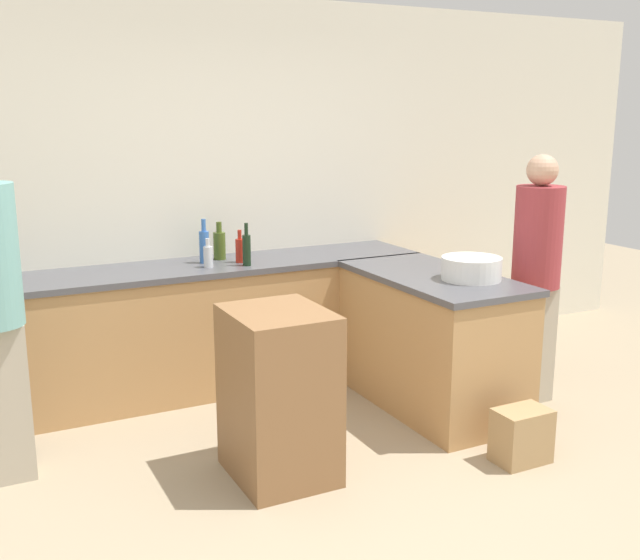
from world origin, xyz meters
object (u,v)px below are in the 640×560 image
vinegar_bottle_clear (208,256)px  wine_bottle_dark (247,249)px  olive_oil_bottle (219,245)px  person_at_peninsula (536,270)px  paper_bag (521,436)px  island_table (279,394)px  mixing_bowl (471,268)px  hot_sauce_bottle (240,250)px  water_bottle_blue (204,246)px

vinegar_bottle_clear → wine_bottle_dark: bearing=-13.4°
olive_oil_bottle → person_at_peninsula: person_at_peninsula is taller
olive_oil_bottle → paper_bag: (1.03, -2.01, -0.84)m
olive_oil_bottle → island_table: bearing=-98.5°
mixing_bowl → hot_sauce_bottle: hot_sauce_bottle is taller
island_table → wine_bottle_dark: wine_bottle_dark is taller
wine_bottle_dark → olive_oil_bottle: (-0.09, 0.29, -0.01)m
olive_oil_bottle → mixing_bowl: bearing=-48.4°
hot_sauce_bottle → paper_bag: (0.94, -1.84, -0.83)m
olive_oil_bottle → paper_bag: bearing=-62.9°
wine_bottle_dark → vinegar_bottle_clear: size_ratio=1.48×
mixing_bowl → paper_bag: size_ratio=1.21×
vinegar_bottle_clear → olive_oil_bottle: olive_oil_bottle is taller
water_bottle_blue → paper_bag: 2.41m
olive_oil_bottle → vinegar_bottle_clear: bearing=-124.9°
paper_bag → person_at_peninsula: bearing=45.5°
mixing_bowl → water_bottle_blue: size_ratio=1.22×
island_table → water_bottle_blue: size_ratio=2.99×
person_at_peninsula → paper_bag: person_at_peninsula is taller
island_table → mixing_bowl: size_ratio=2.46×
vinegar_bottle_clear → person_at_peninsula: size_ratio=0.12×
vinegar_bottle_clear → paper_bag: bearing=-56.2°
island_table → hot_sauce_bottle: 1.50m
wine_bottle_dark → person_at_peninsula: (1.61, -1.04, -0.10)m
wine_bottle_dark → hot_sauce_bottle: size_ratio=1.28×
wine_bottle_dark → olive_oil_bottle: 0.31m
island_table → person_at_peninsula: 1.99m
paper_bag → wine_bottle_dark: bearing=118.7°
vinegar_bottle_clear → hot_sauce_bottle: 0.26m
wine_bottle_dark → paper_bag: 2.13m
mixing_bowl → island_table: bearing=-171.1°
water_bottle_blue → person_at_peninsula: person_at_peninsula is taller
vinegar_bottle_clear → person_at_peninsula: 2.16m
hot_sauce_bottle → person_at_peninsula: (1.61, -1.16, -0.08)m
island_table → wine_bottle_dark: 1.40m
wine_bottle_dark → paper_bag: bearing=-61.3°
paper_bag → mixing_bowl: bearing=78.0°
island_table → olive_oil_bottle: (0.23, 1.54, 0.54)m
mixing_bowl → person_at_peninsula: size_ratio=0.23×
person_at_peninsula → water_bottle_blue: bearing=145.7°
person_at_peninsula → island_table: bearing=-173.6°
water_bottle_blue → paper_bag: (1.16, -1.93, -0.86)m
island_table → olive_oil_bottle: bearing=81.5°
hot_sauce_bottle → person_at_peninsula: bearing=-35.7°
vinegar_bottle_clear → island_table: bearing=-93.0°
wine_bottle_dark → olive_oil_bottle: wine_bottle_dark is taller
water_bottle_blue → wine_bottle_dark: (0.23, -0.22, -0.01)m
mixing_bowl → wine_bottle_dark: 1.50m
mixing_bowl → olive_oil_bottle: bearing=131.6°
wine_bottle_dark → person_at_peninsula: bearing=-32.8°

